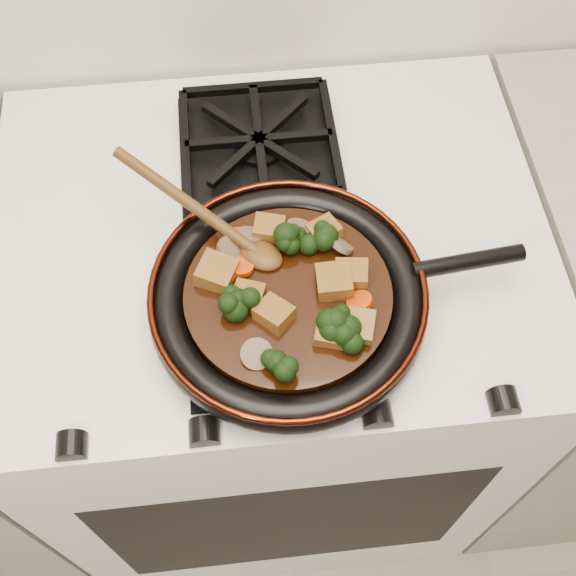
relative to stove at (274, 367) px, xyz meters
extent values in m
cube|color=white|center=(0.00, 0.00, 0.00)|extent=(0.76, 0.60, 0.90)
cylinder|color=black|center=(0.01, -0.14, 0.48)|extent=(0.31, 0.31, 0.01)
torus|color=black|center=(0.01, -0.14, 0.49)|extent=(0.34, 0.34, 0.04)
torus|color=#3F1309|center=(0.01, -0.14, 0.51)|extent=(0.33, 0.33, 0.01)
cylinder|color=black|center=(0.24, -0.12, 0.51)|extent=(0.14, 0.03, 0.02)
cylinder|color=black|center=(0.01, -0.14, 0.50)|extent=(0.25, 0.25, 0.02)
cube|color=brown|center=(0.07, -0.06, 0.52)|extent=(0.05, 0.05, 0.02)
cube|color=brown|center=(0.07, -0.13, 0.52)|extent=(0.04, 0.05, 0.03)
cube|color=brown|center=(0.00, -0.05, 0.52)|extent=(0.04, 0.04, 0.02)
cube|color=brown|center=(-0.01, -0.17, 0.52)|extent=(0.05, 0.05, 0.03)
cube|color=brown|center=(0.05, -0.20, 0.52)|extent=(0.04, 0.04, 0.02)
cube|color=brown|center=(-0.04, -0.14, 0.52)|extent=(0.05, 0.04, 0.02)
cube|color=brown|center=(-0.07, -0.10, 0.52)|extent=(0.06, 0.06, 0.03)
cube|color=brown|center=(0.09, -0.12, 0.52)|extent=(0.05, 0.04, 0.03)
cube|color=brown|center=(0.09, -0.19, 0.52)|extent=(0.05, 0.05, 0.03)
cylinder|color=#CC3805|center=(0.08, -0.06, 0.51)|extent=(0.03, 0.03, 0.01)
cylinder|color=#CC3805|center=(-0.06, -0.11, 0.51)|extent=(0.03, 0.03, 0.01)
cylinder|color=#CC3805|center=(0.07, -0.19, 0.51)|extent=(0.03, 0.03, 0.02)
cylinder|color=#CC3805|center=(-0.04, -0.06, 0.51)|extent=(0.04, 0.03, 0.03)
cylinder|color=#CC3805|center=(0.09, -0.16, 0.51)|extent=(0.03, 0.03, 0.02)
cylinder|color=#CC3805|center=(-0.04, -0.10, 0.51)|extent=(0.03, 0.03, 0.01)
cylinder|color=brown|center=(-0.03, -0.22, 0.52)|extent=(0.04, 0.04, 0.02)
cylinder|color=brown|center=(-0.05, -0.07, 0.52)|extent=(0.05, 0.05, 0.03)
cylinder|color=brown|center=(0.04, -0.05, 0.52)|extent=(0.05, 0.05, 0.02)
cylinder|color=brown|center=(0.08, -0.08, 0.52)|extent=(0.04, 0.04, 0.03)
cylinder|color=brown|center=(-0.03, -0.05, 0.52)|extent=(0.05, 0.05, 0.02)
ellipsoid|color=#4F3010|center=(-0.01, -0.08, 0.51)|extent=(0.07, 0.07, 0.02)
cylinder|color=#4F3010|center=(-0.10, -0.02, 0.54)|extent=(0.02, 0.02, 0.22)
camera|label=1|loc=(-0.03, -0.57, 1.25)|focal=45.00mm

